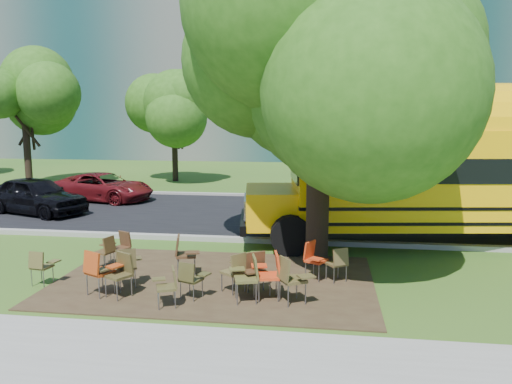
# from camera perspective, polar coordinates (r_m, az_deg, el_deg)

# --- Properties ---
(ground) EXTENTS (160.00, 160.00, 0.00)m
(ground) POSITION_cam_1_polar(r_m,az_deg,el_deg) (12.08, -8.86, -9.03)
(ground) COLOR #2A541A
(ground) RESTS_ON ground
(sidewalk) EXTENTS (60.00, 4.00, 0.04)m
(sidewalk) POSITION_cam_1_polar(r_m,az_deg,el_deg) (7.80, -20.22, -19.71)
(sidewalk) COLOR gray
(sidewalk) RESTS_ON ground
(dirt_patch) EXTENTS (7.00, 4.50, 0.03)m
(dirt_patch) POSITION_cam_1_polar(r_m,az_deg,el_deg) (11.37, -4.70, -10.02)
(dirt_patch) COLOR #382819
(dirt_patch) RESTS_ON ground
(asphalt_road) EXTENTS (80.00, 8.00, 0.04)m
(asphalt_road) POSITION_cam_1_polar(r_m,az_deg,el_deg) (18.67, -2.63, -2.51)
(asphalt_road) COLOR black
(asphalt_road) RESTS_ON ground
(kerb_near) EXTENTS (80.00, 0.25, 0.14)m
(kerb_near) POSITION_cam_1_polar(r_m,az_deg,el_deg) (14.85, -5.50, -5.31)
(kerb_near) COLOR gray
(kerb_near) RESTS_ON ground
(kerb_far) EXTENTS (80.00, 0.25, 0.14)m
(kerb_far) POSITION_cam_1_polar(r_m,az_deg,el_deg) (22.64, -0.71, -0.37)
(kerb_far) COLOR gray
(kerb_far) RESTS_ON ground
(building_main) EXTENTS (38.00, 16.00, 22.00)m
(building_main) POSITION_cam_1_polar(r_m,az_deg,el_deg) (48.91, -5.79, 17.36)
(building_main) COLOR slate
(building_main) RESTS_ON ground
(bg_tree_0) EXTENTS (5.20, 5.20, 7.18)m
(bg_tree_0) POSITION_cam_1_polar(r_m,az_deg,el_deg) (28.53, -25.03, 9.78)
(bg_tree_0) COLOR black
(bg_tree_0) RESTS_ON ground
(bg_tree_2) EXTENTS (4.80, 4.80, 6.62)m
(bg_tree_2) POSITION_cam_1_polar(r_m,az_deg,el_deg) (28.28, -9.39, 9.76)
(bg_tree_2) COLOR black
(bg_tree_2) RESTS_ON ground
(bg_tree_3) EXTENTS (5.60, 5.60, 7.84)m
(bg_tree_3) POSITION_cam_1_polar(r_m,az_deg,el_deg) (25.45, 18.82, 11.38)
(bg_tree_3) COLOR black
(bg_tree_3) RESTS_ON ground
(main_tree) EXTENTS (7.20, 7.20, 8.65)m
(main_tree) POSITION_cam_1_polar(r_m,az_deg,el_deg) (12.24, 7.37, 15.14)
(main_tree) COLOR black
(main_tree) RESTS_ON ground
(school_bus) EXTENTS (13.64, 4.80, 3.27)m
(school_bus) POSITION_cam_1_polar(r_m,az_deg,el_deg) (15.87, 26.14, 1.44)
(school_bus) COLOR #FFB908
(school_bus) RESTS_ON ground
(chair_0) EXTENTS (0.56, 0.46, 0.79)m
(chair_0) POSITION_cam_1_polar(r_m,az_deg,el_deg) (11.84, -23.36, -7.58)
(chair_0) COLOR brown
(chair_0) RESTS_ON ground
(chair_1) EXTENTS (0.80, 0.63, 0.97)m
(chair_1) POSITION_cam_1_polar(r_m,az_deg,el_deg) (10.70, -17.55, -8.32)
(chair_1) COLOR #A53A11
(chair_1) RESTS_ON ground
(chair_2) EXTENTS (0.60, 0.73, 0.89)m
(chair_2) POSITION_cam_1_polar(r_m,az_deg,el_deg) (11.07, -14.54, -7.88)
(chair_2) COLOR #463C1E
(chair_2) RESTS_ON ground
(chair_3) EXTENTS (0.77, 0.60, 0.92)m
(chair_3) POSITION_cam_1_polar(r_m,az_deg,el_deg) (10.58, -15.35, -8.62)
(chair_3) COLOR #463D1E
(chair_3) RESTS_ON ground
(chair_4) EXTENTS (0.63, 0.50, 0.80)m
(chair_4) POSITION_cam_1_polar(r_m,az_deg,el_deg) (10.14, -7.46, -9.57)
(chair_4) COLOR #413D1C
(chair_4) RESTS_ON ground
(chair_5) EXTENTS (0.60, 0.73, 0.89)m
(chair_5) POSITION_cam_1_polar(r_m,az_deg,el_deg) (10.34, 0.08, -8.81)
(chair_5) COLOR #462D19
(chair_5) RESTS_ON ground
(chair_6) EXTENTS (0.68, 0.64, 0.94)m
(chair_6) POSITION_cam_1_polar(r_m,az_deg,el_deg) (9.95, -0.87, -9.32)
(chair_6) COLOR brown
(chair_6) RESTS_ON ground
(chair_7) EXTENTS (0.79, 0.64, 0.96)m
(chair_7) POSITION_cam_1_polar(r_m,az_deg,el_deg) (9.81, 3.99, -9.54)
(chair_7) COLOR brown
(chair_7) RESTS_ON ground
(chair_8) EXTENTS (0.49, 0.63, 0.81)m
(chair_8) POSITION_cam_1_polar(r_m,az_deg,el_deg) (12.57, -16.74, -6.22)
(chair_8) COLOR #4A351A
(chair_8) RESTS_ON ground
(chair_9) EXTENTS (0.68, 0.54, 0.83)m
(chair_9) POSITION_cam_1_polar(r_m,az_deg,el_deg) (12.83, -15.21, -5.81)
(chair_9) COLOR #472C19
(chair_9) RESTS_ON ground
(chair_10) EXTENTS (0.68, 0.65, 0.96)m
(chair_10) POSITION_cam_1_polar(r_m,az_deg,el_deg) (11.60, -8.27, -6.72)
(chair_10) COLOR #452C18
(chair_10) RESTS_ON ground
(chair_11) EXTENTS (0.59, 0.75, 0.87)m
(chair_11) POSITION_cam_1_polar(r_m,az_deg,el_deg) (10.44, -2.31, -8.69)
(chair_11) COLOR brown
(chair_11) RESTS_ON ground
(chair_12) EXTENTS (0.58, 0.73, 0.88)m
(chair_12) POSITION_cam_1_polar(r_m,az_deg,el_deg) (11.32, 6.62, -7.35)
(chair_12) COLOR red
(chair_12) RESTS_ON ground
(chair_13) EXTENTS (0.54, 0.67, 0.81)m
(chair_13) POSITION_cam_1_polar(r_m,az_deg,el_deg) (11.23, 9.41, -7.75)
(chair_13) COLOR brown
(chair_13) RESTS_ON ground
(chair_14) EXTENTS (0.61, 0.54, 0.79)m
(chair_14) POSITION_cam_1_polar(r_m,az_deg,el_deg) (9.86, -9.97, -10.21)
(chair_14) COLOR #49421F
(chair_14) RESTS_ON ground
(chair_15) EXTENTS (0.68, 0.66, 0.97)m
(chair_15) POSITION_cam_1_polar(r_m,az_deg,el_deg) (10.07, 1.68, -8.99)
(chair_15) COLOR red
(chair_15) RESTS_ON ground
(black_car) EXTENTS (4.48, 2.95, 1.42)m
(black_car) POSITION_cam_1_polar(r_m,az_deg,el_deg) (20.31, -23.84, -0.37)
(black_car) COLOR black
(black_car) RESTS_ON ground
(bg_car_red) EXTENTS (4.70, 2.89, 1.22)m
(bg_car_red) POSITION_cam_1_polar(r_m,az_deg,el_deg) (22.40, -17.06, 0.53)
(bg_car_red) COLOR #560E12
(bg_car_red) RESTS_ON ground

